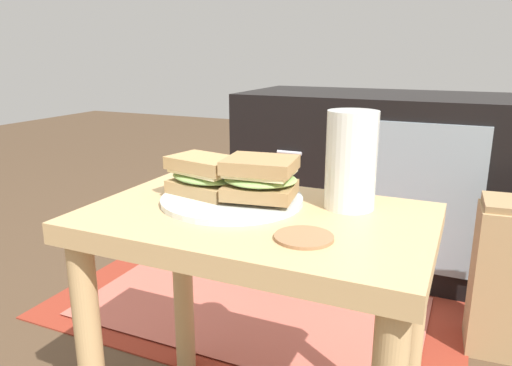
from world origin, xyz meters
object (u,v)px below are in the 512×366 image
object	(u,v)px
tv_cabinet	(385,180)
beer_glass	(351,162)
sandwich_back	(260,178)
coaster	(304,237)
plate	(232,199)
sandwich_front	(205,175)

from	to	relation	value
tv_cabinet	beer_glass	xyz separation A→B (m)	(0.08, -0.86, 0.25)
sandwich_back	beer_glass	bearing A→B (deg)	21.53
tv_cabinet	coaster	size ratio (longest dim) A/B	11.39
plate	sandwich_back	size ratio (longest dim) A/B	1.77
plate	sandwich_back	xyz separation A→B (m)	(0.05, 0.00, 0.04)
plate	sandwich_back	bearing A→B (deg)	0.70
sandwich_front	beer_glass	bearing A→B (deg)	12.85
beer_glass	coaster	distance (m)	0.18
beer_glass	coaster	xyz separation A→B (m)	(-0.02, -0.17, -0.08)
sandwich_back	tv_cabinet	bearing A→B (deg)	86.03
sandwich_back	coaster	size ratio (longest dim) A/B	1.65
sandwich_back	coaster	xyz separation A→B (m)	(0.12, -0.11, -0.05)
tv_cabinet	sandwich_back	size ratio (longest dim) A/B	6.90
sandwich_front	coaster	xyz separation A→B (m)	(0.22, -0.11, -0.04)
sandwich_front	sandwich_back	xyz separation A→B (m)	(0.11, 0.00, 0.01)
sandwich_front	beer_glass	distance (m)	0.25
sandwich_back	coaster	distance (m)	0.17
plate	sandwich_back	distance (m)	0.07
sandwich_front	coaster	world-z (taller)	sandwich_front
plate	beer_glass	bearing A→B (deg)	16.07
plate	sandwich_front	bearing A→B (deg)	-179.30
tv_cabinet	plate	world-z (taller)	tv_cabinet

